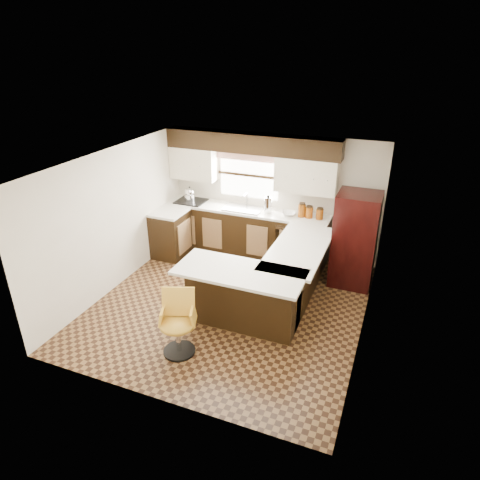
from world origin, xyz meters
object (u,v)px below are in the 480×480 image
at_px(bar_chair, 177,325).
at_px(peninsula_return, 243,297).
at_px(peninsula_long, 294,274).
at_px(refrigerator, 355,240).

bearing_deg(bar_chair, peninsula_return, 39.40).
height_order(peninsula_long, peninsula_return, same).
xyz_separation_m(peninsula_long, refrigerator, (0.82, 0.87, 0.38)).
bearing_deg(peninsula_return, peninsula_long, 61.70).
distance_m(refrigerator, bar_chair, 3.44).
xyz_separation_m(peninsula_return, refrigerator, (1.35, 1.84, 0.38)).
xyz_separation_m(refrigerator, bar_chair, (-1.92, -2.83, -0.38)).
relative_size(peninsula_long, bar_chair, 2.12).
distance_m(peninsula_long, peninsula_return, 1.11).
relative_size(peninsula_long, refrigerator, 1.17).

